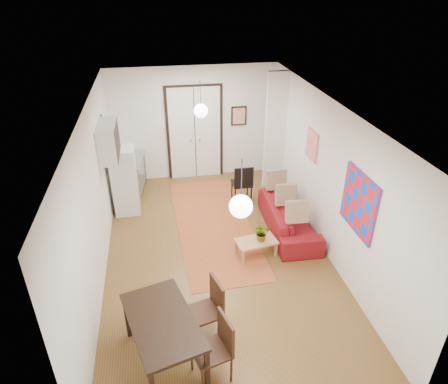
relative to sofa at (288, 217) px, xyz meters
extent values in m
plane|color=brown|center=(-1.62, -0.54, -0.31)|extent=(7.00, 7.00, 0.00)
cube|color=white|center=(-1.62, -0.54, 2.59)|extent=(4.20, 7.00, 0.02)
cube|color=silver|center=(-1.62, 2.96, 1.14)|extent=(4.20, 0.02, 2.90)
cube|color=silver|center=(-1.62, -4.04, 1.14)|extent=(4.20, 0.02, 2.90)
cube|color=silver|center=(-3.72, -0.54, 1.14)|extent=(0.02, 7.00, 2.90)
cube|color=silver|center=(0.48, -0.54, 1.14)|extent=(0.02, 7.00, 2.90)
cube|color=white|center=(-1.62, 2.92, 0.89)|extent=(1.44, 0.06, 2.50)
cube|color=silver|center=(0.23, 2.01, 1.14)|extent=(0.50, 0.10, 2.90)
cube|color=silver|center=(-3.54, 0.96, 1.59)|extent=(0.35, 1.00, 0.70)
cube|color=red|center=(0.46, -1.79, 1.34)|extent=(0.05, 1.00, 1.00)
cube|color=white|center=(0.46, 0.26, 1.49)|extent=(0.05, 0.50, 0.60)
cube|color=red|center=(-0.47, 2.93, 1.29)|extent=(0.40, 0.03, 0.50)
cube|color=#94653D|center=(-3.69, 1.46, 1.64)|extent=(0.03, 0.44, 0.54)
sphere|color=white|center=(-1.62, 1.46, 1.94)|extent=(0.30, 0.30, 0.30)
cylinder|color=black|center=(-1.62, 1.46, 2.34)|extent=(0.01, 0.01, 0.50)
sphere|color=white|center=(-1.62, -2.54, 1.94)|extent=(0.30, 0.30, 0.30)
cylinder|color=black|center=(-1.62, -2.54, 2.34)|extent=(0.01, 0.01, 0.50)
cube|color=#B45B2D|center=(-1.53, 0.47, -0.31)|extent=(1.66, 4.14, 0.01)
imported|color=maroon|center=(0.00, 0.00, 0.00)|extent=(2.18, 0.92, 0.63)
cube|color=tan|center=(-0.88, -0.73, 0.01)|extent=(0.83, 0.55, 0.03)
cube|color=tan|center=(-1.22, -0.90, -0.16)|extent=(0.05, 0.05, 0.31)
cube|color=tan|center=(-0.54, -0.90, -0.16)|extent=(0.05, 0.05, 0.31)
cube|color=tan|center=(-1.22, -0.56, -0.16)|extent=(0.05, 0.05, 0.31)
cube|color=tan|center=(-0.54, -0.56, -0.16)|extent=(0.05, 0.05, 0.31)
imported|color=#2F6934|center=(-0.78, -0.73, 0.20)|extent=(0.31, 0.34, 0.33)
cube|color=#A9ACAE|center=(-3.27, 2.34, 0.54)|extent=(0.72, 1.21, 0.04)
cube|color=#A9ACAE|center=(-3.27, 2.34, -0.14)|extent=(0.68, 1.16, 0.03)
cylinder|color=#A9ACAE|center=(-3.51, 1.81, 0.11)|extent=(0.04, 0.04, 0.86)
cylinder|color=#A9ACAE|center=(-3.02, 1.81, 0.11)|extent=(0.04, 0.04, 0.86)
cylinder|color=#A9ACAE|center=(-3.51, 2.87, 0.11)|extent=(0.04, 0.04, 0.86)
cylinder|color=#A9ACAE|center=(-3.02, 2.87, 0.11)|extent=(0.04, 0.04, 0.86)
imported|color=silver|center=(-3.27, 2.04, 0.59)|extent=(0.25, 0.25, 0.05)
imported|color=teal|center=(-3.32, 2.59, 0.65)|extent=(0.10, 0.10, 0.18)
cube|color=silver|center=(-3.37, 1.38, 0.46)|extent=(0.56, 0.56, 1.54)
cube|color=black|center=(-2.72, -2.84, 0.45)|extent=(1.16, 1.60, 0.05)
cube|color=black|center=(-2.36, -3.50, 0.05)|extent=(0.08, 0.08, 0.74)
cube|color=black|center=(-3.08, -2.18, 0.05)|extent=(0.08, 0.08, 0.74)
cube|color=black|center=(-2.36, -2.18, 0.05)|extent=(0.08, 0.08, 0.74)
cube|color=#3B2012|center=(-2.12, -2.49, 0.16)|extent=(0.57, 0.56, 0.04)
cube|color=#3B2012|center=(-2.12, -2.27, 0.42)|extent=(0.16, 0.44, 0.49)
cylinder|color=#3B2012|center=(-2.32, -2.69, -0.08)|extent=(0.03, 0.03, 0.47)
cylinder|color=#3B2012|center=(-1.93, -2.69, -0.08)|extent=(0.03, 0.03, 0.47)
cylinder|color=#3B2012|center=(-2.32, -2.28, -0.08)|extent=(0.03, 0.03, 0.47)
cylinder|color=#3B2012|center=(-1.93, -2.28, -0.08)|extent=(0.03, 0.03, 0.47)
cube|color=#3B2012|center=(-2.12, -3.19, 0.16)|extent=(0.57, 0.56, 0.04)
cube|color=#3B2012|center=(-2.12, -2.97, 0.42)|extent=(0.16, 0.44, 0.49)
cylinder|color=#3B2012|center=(-2.32, -3.39, -0.08)|extent=(0.03, 0.03, 0.47)
cylinder|color=#3B2012|center=(-1.93, -3.39, -0.08)|extent=(0.03, 0.03, 0.47)
cylinder|color=#3B2012|center=(-2.32, -2.98, -0.08)|extent=(0.03, 0.03, 0.47)
cylinder|color=#3B2012|center=(-1.93, -2.98, -0.08)|extent=(0.03, 0.03, 0.47)
cube|color=black|center=(-0.71, 1.37, 0.16)|extent=(0.45, 0.45, 0.04)
cube|color=black|center=(-0.71, 1.57, 0.42)|extent=(0.44, 0.05, 0.47)
cylinder|color=black|center=(-0.90, 1.18, -0.08)|extent=(0.03, 0.03, 0.47)
cylinder|color=black|center=(-0.52, 1.18, -0.08)|extent=(0.03, 0.03, 0.47)
cylinder|color=black|center=(-0.90, 1.56, -0.08)|extent=(0.03, 0.03, 0.47)
cylinder|color=black|center=(-0.52, 1.56, -0.08)|extent=(0.03, 0.03, 0.47)
camera|label=1|loc=(-2.58, -6.73, 4.51)|focal=32.00mm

